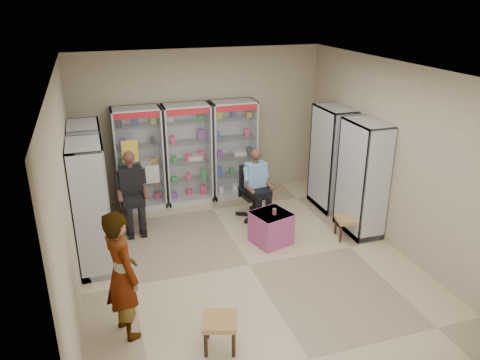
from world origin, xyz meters
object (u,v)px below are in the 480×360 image
object	(u,v)px
woven_stool_a	(347,228)
woven_stool_b	(220,333)
cabinet_right_near	(362,178)
cabinet_left_near	(92,208)
cabinet_left_far	(90,181)
cabinet_back_mid	(188,154)
standing_man	(122,275)
cabinet_back_right	(233,149)
seated_shopkeeper	(255,186)
office_chair	(254,192)
cabinet_back_left	(139,159)
pink_trunk	(271,228)
wooden_chair	(132,200)
cabinet_right_far	(331,159)

from	to	relation	value
woven_stool_a	woven_stool_b	world-z (taller)	woven_stool_b
cabinet_right_near	cabinet_left_near	bearing A→B (deg)	87.43
cabinet_right_near	cabinet_left_far	xyz separation A→B (m)	(-4.46, 1.30, 0.00)
cabinet_back_mid	woven_stool_a	size ratio (longest dim) A/B	5.35
cabinet_left_far	standing_man	bearing A→B (deg)	5.71
cabinet_back_right	standing_man	size ratio (longest dim) A/B	1.20
cabinet_back_right	woven_stool_a	xyz separation A→B (m)	(1.30, -2.41, -0.81)
seated_shopkeeper	office_chair	bearing A→B (deg)	82.50
cabinet_back_right	cabinet_left_near	size ratio (longest dim) A/B	1.00
cabinet_back_left	woven_stool_b	world-z (taller)	cabinet_back_left
cabinet_left_near	pink_trunk	xyz separation A→B (m)	(2.82, -0.14, -0.72)
cabinet_back_right	woven_stool_a	size ratio (longest dim) A/B	5.35
office_chair	woven_stool_a	xyz separation A→B (m)	(1.25, -1.27, -0.32)
cabinet_right_near	pink_trunk	xyz separation A→B (m)	(-1.64, 0.06, -0.72)
cabinet_left_far	office_chair	world-z (taller)	cabinet_left_far
cabinet_back_right	woven_stool_a	bearing A→B (deg)	-61.64
cabinet_left_near	standing_man	xyz separation A→B (m)	(0.28, -1.70, -0.17)
cabinet_back_mid	seated_shopkeeper	distance (m)	1.59
pink_trunk	standing_man	distance (m)	3.03
cabinet_back_right	pink_trunk	distance (m)	2.28
cabinet_right_near	standing_man	distance (m)	4.44
cabinet_back_mid	cabinet_back_right	world-z (taller)	same
cabinet_back_mid	office_chair	bearing A→B (deg)	-48.79
cabinet_left_far	wooden_chair	bearing A→B (deg)	106.39
cabinet_back_left	cabinet_back_right	bearing A→B (deg)	0.00
seated_shopkeeper	woven_stool_a	distance (m)	1.81
cabinet_left_near	woven_stool_a	distance (m)	4.23
cabinet_left_near	standing_man	distance (m)	1.73
woven_stool_b	cabinet_right_near	bearing A→B (deg)	33.97
pink_trunk	woven_stool_b	bearing A→B (deg)	-124.64
seated_shopkeeper	woven_stool_b	world-z (taller)	seated_shopkeeper
cabinet_right_far	woven_stool_a	size ratio (longest dim) A/B	5.35
cabinet_left_far	office_chair	size ratio (longest dim) A/B	1.98
cabinet_back_left	cabinet_right_far	world-z (taller)	same
cabinet_back_mid	cabinet_left_far	distance (m)	2.10
seated_shopkeeper	woven_stool_b	distance (m)	3.56
cabinet_back_left	cabinet_left_far	world-z (taller)	same
standing_man	cabinet_back_right	bearing A→B (deg)	-54.44
cabinet_back_mid	woven_stool_a	world-z (taller)	cabinet_back_mid
cabinet_back_mid	office_chair	distance (m)	1.59
cabinet_back_mid	seated_shopkeeper	bearing A→B (deg)	-50.00
cabinet_right_far	woven_stool_b	world-z (taller)	cabinet_right_far
cabinet_right_near	woven_stool_a	xyz separation A→B (m)	(-0.33, -0.18, -0.81)
cabinet_back_left	cabinet_back_right	xyz separation A→B (m)	(1.90, 0.00, 0.00)
cabinet_right_far	seated_shopkeeper	world-z (taller)	cabinet_right_far
cabinet_right_far	standing_man	bearing A→B (deg)	121.87
wooden_chair	cabinet_left_far	bearing A→B (deg)	-163.61
woven_stool_b	cabinet_back_left	bearing A→B (deg)	94.95
seated_shopkeeper	cabinet_back_right	bearing A→B (deg)	84.76
cabinet_right_near	cabinet_left_near	xyz separation A→B (m)	(-4.46, 0.20, 0.00)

